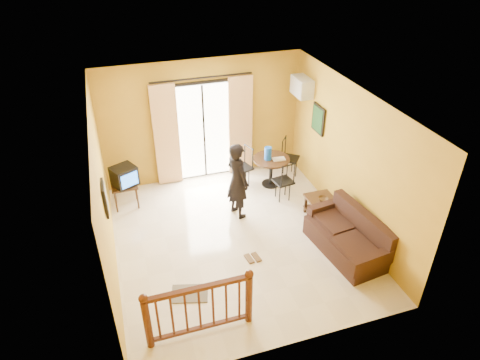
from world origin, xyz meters
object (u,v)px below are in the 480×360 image
object	(u,v)px
television	(124,176)
coffee_table	(326,210)
standing_person	(237,181)
dining_table	(271,164)
sofa	(349,238)

from	to	relation	value
television	coffee_table	distance (m)	4.16
coffee_table	standing_person	distance (m)	1.86
dining_table	sofa	bearing A→B (deg)	-78.41
dining_table	sofa	xyz separation A→B (m)	(0.53, -2.57, -0.23)
television	sofa	bearing A→B (deg)	-61.63
dining_table	standing_person	world-z (taller)	standing_person
dining_table	coffee_table	world-z (taller)	dining_table
sofa	television	bearing A→B (deg)	136.62
standing_person	coffee_table	bearing A→B (deg)	-136.73
television	standing_person	xyz separation A→B (m)	(2.13, -0.99, 0.08)
dining_table	television	bearing A→B (deg)	177.44
dining_table	sofa	world-z (taller)	sofa
sofa	standing_person	world-z (taller)	standing_person
coffee_table	sofa	world-z (taller)	sofa
dining_table	coffee_table	bearing A→B (deg)	-72.62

